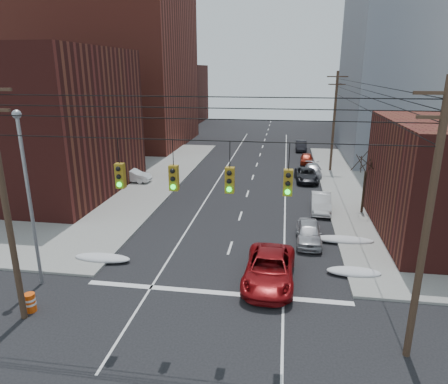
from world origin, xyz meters
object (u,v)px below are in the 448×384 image
(parked_car_e, at_px, (306,159))
(lot_car_d, at_px, (91,162))
(lot_car_a, at_px, (132,175))
(parked_car_f, at_px, (301,146))
(lot_car_c, at_px, (45,191))
(parked_car_d, at_px, (313,170))
(construction_barrel, at_px, (30,302))
(red_pickup, at_px, (269,269))
(lot_car_b, at_px, (116,164))
(parked_car_b, at_px, (321,203))
(parked_car_c, at_px, (306,175))
(parked_car_a, at_px, (309,233))

(parked_car_e, xyz_separation_m, lot_car_d, (-24.72, -6.96, 0.30))
(lot_car_a, bearing_deg, parked_car_f, -37.18)
(lot_car_c, distance_m, lot_car_d, 11.32)
(parked_car_d, distance_m, lot_car_d, 25.15)
(construction_barrel, bearing_deg, lot_car_d, 110.73)
(parked_car_f, relative_size, lot_car_d, 0.94)
(parked_car_d, distance_m, parked_car_e, 6.08)
(red_pickup, height_order, lot_car_a, red_pickup)
(parked_car_f, height_order, lot_car_b, lot_car_b)
(parked_car_e, relative_size, lot_car_d, 0.80)
(parked_car_b, xyz_separation_m, parked_car_c, (-0.76, 9.10, -0.06))
(lot_car_b, relative_size, lot_car_d, 1.08)
(parked_car_e, bearing_deg, parked_car_a, -89.39)
(parked_car_d, relative_size, parked_car_f, 1.03)
(lot_car_d, bearing_deg, parked_car_e, -90.95)
(lot_car_d, bearing_deg, parked_car_c, -109.80)
(parked_car_b, relative_size, lot_car_d, 0.95)
(parked_car_f, bearing_deg, lot_car_d, -148.00)
(red_pickup, relative_size, parked_car_c, 1.21)
(lot_car_b, relative_size, construction_barrel, 5.35)
(lot_car_c, bearing_deg, parked_car_d, -70.83)
(red_pickup, relative_size, lot_car_d, 1.25)
(parked_car_c, xyz_separation_m, parked_car_d, (0.79, 2.22, -0.02))
(parked_car_b, bearing_deg, parked_car_c, 97.34)
(parked_car_b, height_order, construction_barrel, parked_car_b)
(lot_car_b, bearing_deg, red_pickup, -128.62)
(lot_car_a, distance_m, lot_car_d, 8.17)
(parked_car_b, bearing_deg, lot_car_d, 159.98)
(lot_car_d, bearing_deg, parked_car_a, -142.05)
(parked_car_c, distance_m, parked_car_e, 8.30)
(parked_car_b, bearing_deg, lot_car_c, -175.50)
(lot_car_d, bearing_deg, lot_car_b, -110.48)
(parked_car_c, height_order, parked_car_d, parked_car_c)
(parked_car_c, height_order, parked_car_f, parked_car_f)
(lot_car_c, height_order, lot_car_d, lot_car_d)
(lot_car_a, bearing_deg, parked_car_e, -52.80)
(parked_car_a, relative_size, lot_car_c, 0.86)
(red_pickup, relative_size, construction_barrel, 6.19)
(red_pickup, xyz_separation_m, parked_car_e, (3.28, 29.53, -0.17))
(parked_car_f, xyz_separation_m, lot_car_d, (-24.30, -15.19, 0.22))
(parked_car_f, height_order, lot_car_a, lot_car_a)
(parked_car_d, xyz_separation_m, construction_barrel, (-14.90, -27.94, -0.16))
(parked_car_d, bearing_deg, red_pickup, -97.89)
(red_pickup, relative_size, parked_car_a, 1.38)
(parked_car_b, xyz_separation_m, parked_car_d, (0.02, 11.32, -0.08))
(red_pickup, distance_m, construction_barrel, 12.07)
(lot_car_a, bearing_deg, construction_barrel, -166.65)
(construction_barrel, bearing_deg, lot_car_c, 119.73)
(parked_car_b, relative_size, lot_car_c, 0.90)
(parked_car_c, xyz_separation_m, lot_car_c, (-23.13, -9.92, 0.19))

